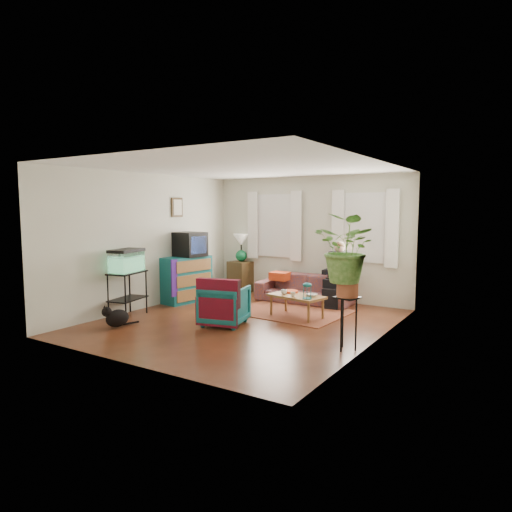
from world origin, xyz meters
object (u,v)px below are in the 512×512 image
Objects in this scene: dresser at (186,279)px; aquarium_stand at (128,294)px; armchair at (224,303)px; coffee_table at (297,306)px; plant_stand at (347,323)px; sofa at (304,284)px; side_table at (241,276)px.

dresser reaches higher than aquarium_stand.
armchair is 0.74× the size of coffee_table.
aquarium_stand is (-0.01, -1.55, -0.07)m from dresser.
armchair is 1.35m from coffee_table.
plant_stand is at bearing 160.66° from armchair.
coffee_table is at bearing 137.68° from plant_stand.
aquarium_stand reaches higher than sofa.
plant_stand reaches higher than armchair.
plant_stand is (4.04, 0.23, -0.03)m from aquarium_stand.
dresser is 1.55m from aquarium_stand.
aquarium_stand is 1.08× the size of plant_stand.
armchair is at bearing -100.90° from sofa.
sofa is 1.87× the size of dresser.
aquarium_stand is at bearing -137.61° from coffee_table.
sofa reaches higher than plant_stand.
coffee_table is at bearing 7.82° from dresser.
armchair is at bearing -114.06° from coffee_table.
aquarium_stand is 4.05m from plant_stand.
sofa is 1.35m from coffee_table.
dresser is at bearing -102.30° from side_table.
armchair is at bearing -23.27° from dresser.
dresser is at bearing -152.89° from sofa.
sofa is at bearing 126.60° from plant_stand.
coffee_table is (2.60, 1.54, -0.20)m from aquarium_stand.
dresser is 1.08× the size of coffee_table.
armchair is 2.23m from plant_stand.
side_table is at bearing 156.85° from coffee_table.
armchair is at bearing 174.35° from plant_stand.
armchair is (1.82, 0.45, -0.04)m from aquarium_stand.
side_table is (-1.79, 0.32, -0.03)m from sofa.
side_table is 4.68m from plant_stand.
aquarium_stand reaches higher than armchair.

